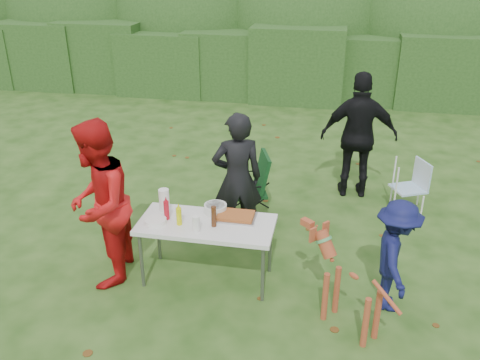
% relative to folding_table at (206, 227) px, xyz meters
% --- Properties ---
extents(ground, '(80.00, 80.00, 0.00)m').
position_rel_folding_table_xyz_m(ground, '(0.31, -0.18, -0.69)').
color(ground, '#1E4211').
extents(hedge_row, '(22.00, 1.40, 1.70)m').
position_rel_folding_table_xyz_m(hedge_row, '(0.31, 7.82, 0.16)').
color(hedge_row, '#23471C').
rests_on(hedge_row, ground).
extents(shrub_backdrop, '(20.00, 2.60, 3.20)m').
position_rel_folding_table_xyz_m(shrub_backdrop, '(0.31, 9.42, 0.91)').
color(shrub_backdrop, '#3D6628').
rests_on(shrub_backdrop, ground).
extents(folding_table, '(1.50, 0.70, 0.74)m').
position_rel_folding_table_xyz_m(folding_table, '(0.00, 0.00, 0.00)').
color(folding_table, silver).
rests_on(folding_table, ground).
extents(person_cook, '(0.74, 0.61, 1.73)m').
position_rel_folding_table_xyz_m(person_cook, '(0.16, 0.93, 0.18)').
color(person_cook, black).
rests_on(person_cook, ground).
extents(person_red_jacket, '(0.87, 1.04, 1.90)m').
position_rel_folding_table_xyz_m(person_red_jacket, '(-1.15, -0.20, 0.27)').
color(person_red_jacket, red).
rests_on(person_red_jacket, ground).
extents(person_black_puffy, '(1.15, 0.55, 1.91)m').
position_rel_folding_table_xyz_m(person_black_puffy, '(1.67, 2.57, 0.27)').
color(person_black_puffy, black).
rests_on(person_black_puffy, ground).
extents(child, '(0.52, 0.83, 1.24)m').
position_rel_folding_table_xyz_m(child, '(2.02, -0.10, -0.06)').
color(child, '#101446').
rests_on(child, ground).
extents(dog, '(1.04, 0.95, 0.96)m').
position_rel_folding_table_xyz_m(dog, '(1.60, -0.54, -0.20)').
color(dog, '#A04527').
rests_on(dog, ground).
extents(camping_chair, '(0.77, 0.77, 0.97)m').
position_rel_folding_table_xyz_m(camping_chair, '(0.17, 1.48, -0.20)').
color(camping_chair, '#103B18').
rests_on(camping_chair, ground).
extents(lawn_chair, '(0.60, 0.60, 0.77)m').
position_rel_folding_table_xyz_m(lawn_chair, '(2.41, 2.16, -0.30)').
color(lawn_chair, '#54A2D2').
rests_on(lawn_chair, ground).
extents(food_tray, '(0.45, 0.30, 0.02)m').
position_rel_folding_table_xyz_m(food_tray, '(0.30, 0.16, 0.06)').
color(food_tray, '#B7B7BA').
rests_on(food_tray, folding_table).
extents(focaccia_bread, '(0.40, 0.26, 0.04)m').
position_rel_folding_table_xyz_m(focaccia_bread, '(0.30, 0.16, 0.09)').
color(focaccia_bread, '#A25324').
rests_on(focaccia_bread, food_tray).
extents(mustard_bottle, '(0.06, 0.06, 0.20)m').
position_rel_folding_table_xyz_m(mustard_bottle, '(-0.28, -0.09, 0.15)').
color(mustard_bottle, '#D1D708').
rests_on(mustard_bottle, folding_table).
extents(ketchup_bottle, '(0.06, 0.06, 0.22)m').
position_rel_folding_table_xyz_m(ketchup_bottle, '(-0.45, -0.00, 0.16)').
color(ketchup_bottle, '#B0101F').
rests_on(ketchup_bottle, folding_table).
extents(beer_bottle, '(0.06, 0.06, 0.24)m').
position_rel_folding_table_xyz_m(beer_bottle, '(0.10, -0.06, 0.17)').
color(beer_bottle, '#47230F').
rests_on(beer_bottle, folding_table).
extents(paper_towel_roll, '(0.12, 0.12, 0.26)m').
position_rel_folding_table_xyz_m(paper_towel_roll, '(-0.54, 0.20, 0.18)').
color(paper_towel_roll, white).
rests_on(paper_towel_roll, folding_table).
extents(cup_stack, '(0.08, 0.08, 0.18)m').
position_rel_folding_table_xyz_m(cup_stack, '(-0.06, -0.20, 0.14)').
color(cup_stack, white).
rests_on(cup_stack, folding_table).
extents(pasta_bowl, '(0.26, 0.26, 0.10)m').
position_rel_folding_table_xyz_m(pasta_bowl, '(0.04, 0.25, 0.10)').
color(pasta_bowl, silver).
rests_on(pasta_bowl, folding_table).
extents(plate_stack, '(0.24, 0.24, 0.05)m').
position_rel_folding_table_xyz_m(plate_stack, '(-0.54, -0.11, 0.08)').
color(plate_stack, white).
rests_on(plate_stack, folding_table).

